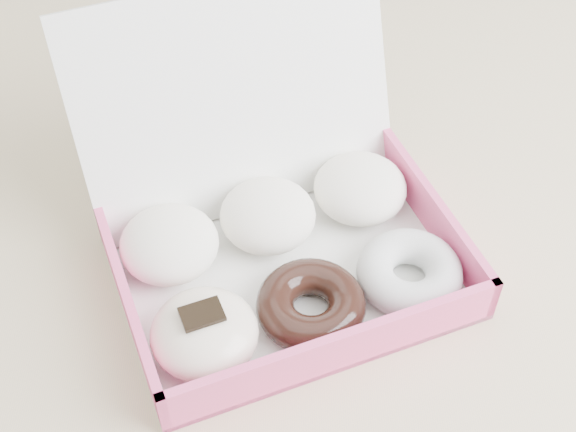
{
  "coord_description": "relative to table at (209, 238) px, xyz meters",
  "views": [
    {
      "loc": [
        0.08,
        -0.61,
        1.38
      ],
      "look_at": [
        0.09,
        -0.1,
        0.81
      ],
      "focal_mm": 50.0,
      "sensor_mm": 36.0,
      "label": 1
    }
  ],
  "objects": [
    {
      "name": "table",
      "position": [
        0.0,
        0.0,
        0.0
      ],
      "size": [
        1.2,
        0.8,
        0.75
      ],
      "color": "#D1BE89",
      "rests_on": "ground"
    },
    {
      "name": "donut_box",
      "position": [
        0.08,
        -0.1,
        0.12
      ],
      "size": [
        0.41,
        0.4,
        0.23
      ],
      "rotation": [
        0.0,
        0.0,
        0.36
      ],
      "color": "white",
      "rests_on": "table"
    }
  ]
}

